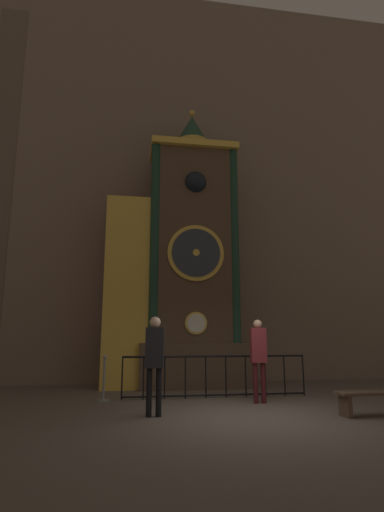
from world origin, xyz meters
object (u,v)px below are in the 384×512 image
Objects in this scene: visitor_near at (155,355)px; visitor_far at (258,352)px; stanchion_post at (104,386)px; clock_tower at (179,264)px; visitor_bench at (370,399)px.

visitor_near reaches higher than visitor_far.
visitor_near is 2.32m from stanchion_post.
clock_tower is 4.46m from stanchion_post.
visitor_near is at bearing 171.87° from visitor_bench.
visitor_far is at bearing -64.63° from clock_tower.
visitor_far is 3.62m from stanchion_post.
stanchion_post is at bearing -131.29° from clock_tower.
visitor_far reaches higher than visitor_bench.
clock_tower reaches higher than visitor_far.
visitor_far is 2.45m from visitor_bench.
visitor_near is at bearing -62.06° from stanchion_post.
stanchion_post is (-3.45, 0.81, -0.77)m from visitor_far.
visitor_near reaches higher than visitor_bench.
clock_tower is 8.71× the size of stanchion_post.
clock_tower is 7.07× the size of visitor_bench.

